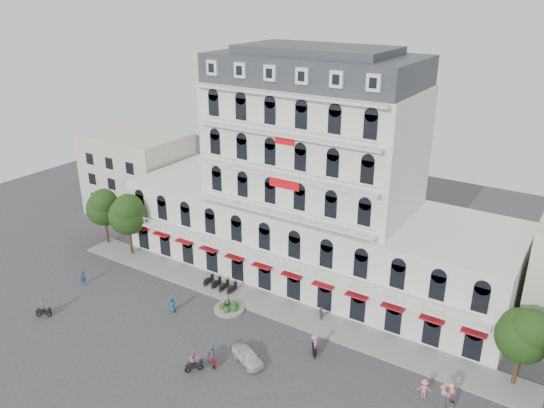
{
  "coord_description": "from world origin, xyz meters",
  "views": [
    {
      "loc": [
        26.28,
        -31.2,
        30.93
      ],
      "look_at": [
        -0.26,
        10.0,
        11.18
      ],
      "focal_mm": 35.0,
      "sensor_mm": 36.0,
      "label": 1
    }
  ],
  "objects_px": {
    "parked_car": "(248,356)",
    "rider_southwest": "(194,361)",
    "rider_west": "(43,309)",
    "balloon_vendor": "(449,400)",
    "rider_east": "(212,355)",
    "rider_center": "(314,344)"
  },
  "relations": [
    {
      "from": "parked_car",
      "to": "rider_west",
      "type": "bearing_deg",
      "value": 127.61
    },
    {
      "from": "parked_car",
      "to": "rider_center",
      "type": "xyz_separation_m",
      "value": [
        4.46,
        4.22,
        0.46
      ]
    },
    {
      "from": "rider_center",
      "to": "balloon_vendor",
      "type": "distance_m",
      "value": 12.35
    },
    {
      "from": "rider_east",
      "to": "balloon_vendor",
      "type": "height_order",
      "value": "balloon_vendor"
    },
    {
      "from": "rider_east",
      "to": "rider_center",
      "type": "height_order",
      "value": "rider_center"
    },
    {
      "from": "rider_southwest",
      "to": "rider_center",
      "type": "xyz_separation_m",
      "value": [
        7.7,
        7.75,
        0.04
      ]
    },
    {
      "from": "rider_southwest",
      "to": "rider_east",
      "type": "relative_size",
      "value": 1.02
    },
    {
      "from": "rider_west",
      "to": "rider_east",
      "type": "height_order",
      "value": "rider_east"
    },
    {
      "from": "rider_southwest",
      "to": "rider_east",
      "type": "bearing_deg",
      "value": 12.47
    },
    {
      "from": "rider_southwest",
      "to": "rider_east",
      "type": "height_order",
      "value": "rider_southwest"
    },
    {
      "from": "rider_east",
      "to": "rider_center",
      "type": "distance_m",
      "value": 9.29
    },
    {
      "from": "rider_southwest",
      "to": "balloon_vendor",
      "type": "relative_size",
      "value": 0.86
    },
    {
      "from": "parked_car",
      "to": "rider_center",
      "type": "height_order",
      "value": "rider_center"
    },
    {
      "from": "parked_car",
      "to": "rider_southwest",
      "type": "distance_m",
      "value": 4.81
    },
    {
      "from": "balloon_vendor",
      "to": "parked_car",
      "type": "bearing_deg",
      "value": -168.1
    },
    {
      "from": "parked_car",
      "to": "rider_center",
      "type": "relative_size",
      "value": 1.79
    },
    {
      "from": "rider_west",
      "to": "rider_east",
      "type": "bearing_deg",
      "value": -21.13
    },
    {
      "from": "parked_car",
      "to": "rider_southwest",
      "type": "height_order",
      "value": "rider_southwest"
    },
    {
      "from": "parked_car",
      "to": "rider_center",
      "type": "bearing_deg",
      "value": -23.07
    },
    {
      "from": "rider_west",
      "to": "balloon_vendor",
      "type": "distance_m",
      "value": 39.46
    },
    {
      "from": "rider_center",
      "to": "rider_east",
      "type": "bearing_deg",
      "value": -81.08
    },
    {
      "from": "rider_west",
      "to": "balloon_vendor",
      "type": "relative_size",
      "value": 0.84
    }
  ]
}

